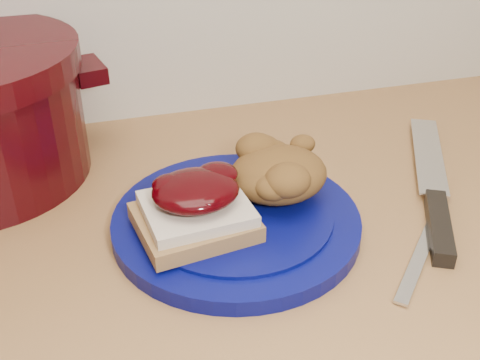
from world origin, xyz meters
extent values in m
cylinder|color=#060954|center=(0.02, 1.49, 0.91)|extent=(0.28, 0.28, 0.02)
cube|color=olive|center=(-0.03, 1.47, 0.93)|extent=(0.13, 0.12, 0.02)
cube|color=beige|center=(-0.02, 1.47, 0.95)|extent=(0.11, 0.10, 0.01)
ellipsoid|color=black|center=(-0.02, 1.48, 0.97)|extent=(0.09, 0.09, 0.03)
ellipsoid|color=brown|center=(0.08, 1.51, 0.95)|extent=(0.11, 0.10, 0.06)
cube|color=black|center=(0.23, 1.42, 0.91)|extent=(0.07, 0.12, 0.02)
cube|color=silver|center=(0.31, 1.57, 0.91)|extent=(0.12, 0.19, 0.00)
cube|color=silver|center=(0.20, 1.40, 0.90)|extent=(0.13, 0.14, 0.00)
cube|color=black|center=(-0.11, 1.72, 1.01)|extent=(0.05, 0.07, 0.02)
camera|label=1|loc=(-0.12, 0.97, 1.30)|focal=45.00mm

